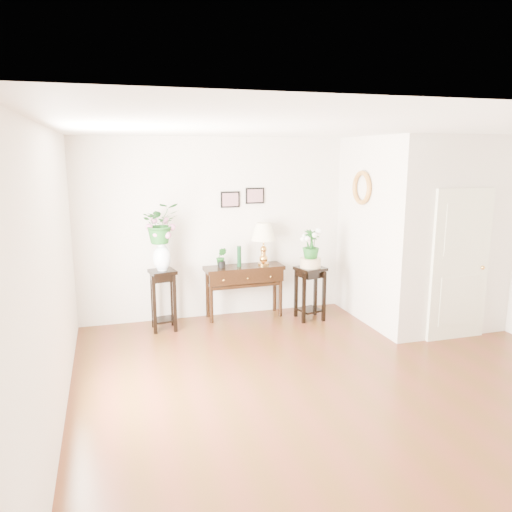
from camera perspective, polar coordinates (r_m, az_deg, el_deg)
name	(u,v)px	position (r m, az deg, el deg)	size (l,w,h in m)	color
floor	(344,380)	(5.97, 9.99, -13.81)	(6.00, 5.50, 0.02)	#4E2E12
ceiling	(353,129)	(5.41, 11.06, 14.10)	(6.00, 5.50, 0.02)	white
wall_back	(269,226)	(8.03, 1.55, 3.40)	(6.00, 0.02, 2.80)	silver
wall_left	(53,281)	(4.96, -22.16, -2.63)	(0.02, 5.50, 2.80)	silver
partition	(418,229)	(8.09, 18.08, 2.90)	(1.80, 1.95, 2.80)	silver
door	(460,265)	(7.37, 22.30, -0.98)	(0.90, 0.05, 2.10)	silver
art_print_left	(230,200)	(7.78, -2.97, 6.46)	(0.30, 0.02, 0.25)	black
art_print_right	(255,196)	(7.88, -0.12, 6.91)	(0.30, 0.02, 0.25)	black
wall_ornament	(362,188)	(7.64, 11.98, 7.64)	(0.51, 0.51, 0.07)	#CE8143
console_table	(244,291)	(7.89, -1.37, -4.07)	(1.24, 0.41, 0.82)	black
table_lamp	(264,243)	(7.81, 0.87, 1.50)	(0.39, 0.39, 0.68)	gold
green_vase	(239,256)	(7.74, -1.94, 0.04)	(0.07, 0.07, 0.32)	black
potted_plant	(221,258)	(7.68, -3.98, -0.25)	(0.16, 0.13, 0.30)	#164E17
plant_stand_a	(163,300)	(7.44, -10.53, -4.97)	(0.35, 0.35, 0.90)	black
porcelain_vase	(162,255)	(7.27, -10.72, 0.13)	(0.26, 0.26, 0.44)	white
lily_arrangement	(160,223)	(7.20, -10.86, 3.77)	(0.53, 0.46, 0.58)	#164E17
plant_stand_b	(310,293)	(7.83, 6.17, -4.24)	(0.39, 0.39, 0.83)	black
ceramic_bowl	(311,262)	(7.71, 6.25, -0.70)	(0.32, 0.32, 0.14)	tan
narcissus	(311,245)	(7.66, 6.29, 1.27)	(0.26, 0.26, 0.46)	#164E17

